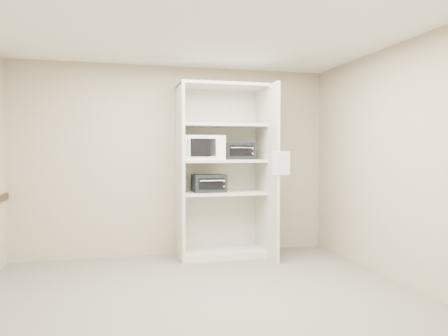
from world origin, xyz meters
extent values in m
cube|color=slate|center=(0.00, 0.00, 0.00)|extent=(4.50, 4.00, 0.01)
cube|color=white|center=(0.00, 0.00, 2.70)|extent=(4.50, 4.00, 0.01)
cube|color=#B2A38C|center=(0.00, 2.00, 1.35)|extent=(4.50, 0.02, 2.70)
cube|color=#B2A38C|center=(0.00, -2.00, 1.35)|extent=(4.50, 0.02, 2.70)
cube|color=#B2A38C|center=(2.25, 0.00, 1.35)|extent=(0.02, 4.00, 2.70)
cube|color=beige|center=(0.02, 1.68, 1.20)|extent=(0.04, 0.60, 2.40)
cube|color=beige|center=(1.22, 1.53, 1.20)|extent=(0.04, 0.90, 2.40)
cube|color=beige|center=(0.62, 1.99, 1.20)|extent=(1.24, 0.02, 2.40)
cube|color=beige|center=(0.62, 1.70, 0.05)|extent=(1.16, 0.56, 0.10)
cube|color=beige|center=(0.62, 1.70, 0.90)|extent=(1.16, 0.56, 0.04)
cube|color=beige|center=(0.62, 1.70, 1.35)|extent=(1.16, 0.56, 0.04)
cube|color=beige|center=(0.62, 1.70, 1.85)|extent=(1.16, 0.56, 0.04)
cube|color=beige|center=(0.62, 1.70, 2.40)|extent=(1.24, 0.60, 0.04)
cube|color=white|center=(0.33, 1.67, 1.54)|extent=(0.57, 0.44, 0.33)
cube|color=black|center=(0.86, 1.75, 1.49)|extent=(0.44, 0.34, 0.24)
cube|color=black|center=(0.41, 1.66, 1.04)|extent=(0.45, 0.35, 0.24)
cube|color=white|center=(1.25, 1.07, 1.33)|extent=(0.24, 0.01, 0.30)
camera|label=1|loc=(-0.87, -4.25, 1.47)|focal=35.00mm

